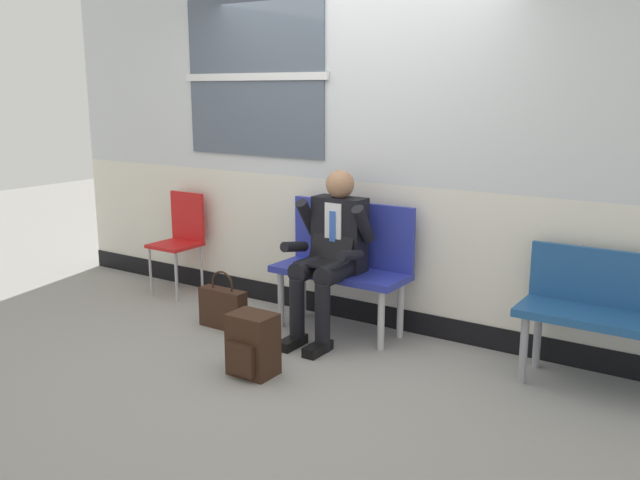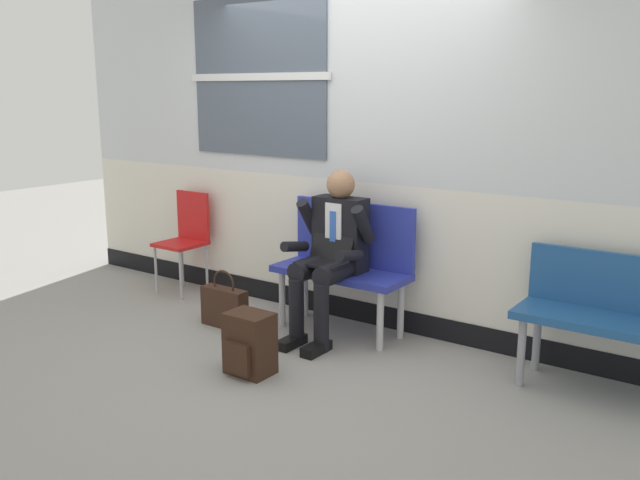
{
  "view_description": "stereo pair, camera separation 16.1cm",
  "coord_description": "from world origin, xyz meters",
  "px_view_note": "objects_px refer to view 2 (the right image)",
  "views": [
    {
      "loc": [
        2.67,
        -3.92,
        1.81
      ],
      "look_at": [
        0.04,
        0.04,
        0.75
      ],
      "focal_mm": 37.94,
      "sensor_mm": 36.0,
      "label": 1
    },
    {
      "loc": [
        2.81,
        -3.83,
        1.81
      ],
      "look_at": [
        0.04,
        0.04,
        0.75
      ],
      "focal_mm": 37.94,
      "sensor_mm": 36.0,
      "label": 2
    }
  ],
  "objects_px": {
    "person_seated": "(331,251)",
    "bench_with_person": "(346,259)",
    "bench_empty": "(611,312)",
    "handbag": "(224,306)",
    "backpack": "(249,344)",
    "folding_chair": "(187,233)"
  },
  "relations": [
    {
      "from": "bench_with_person",
      "to": "backpack",
      "type": "height_order",
      "value": "bench_with_person"
    },
    {
      "from": "bench_with_person",
      "to": "bench_empty",
      "type": "relative_size",
      "value": 0.98
    },
    {
      "from": "bench_empty",
      "to": "handbag",
      "type": "height_order",
      "value": "bench_empty"
    },
    {
      "from": "backpack",
      "to": "folding_chair",
      "type": "bearing_deg",
      "value": 147.38
    },
    {
      "from": "bench_with_person",
      "to": "person_seated",
      "type": "xyz_separation_m",
      "value": [
        0.0,
        -0.21,
        0.1
      ]
    },
    {
      "from": "person_seated",
      "to": "backpack",
      "type": "distance_m",
      "value": 0.98
    },
    {
      "from": "bench_with_person",
      "to": "folding_chair",
      "type": "distance_m",
      "value": 1.74
    },
    {
      "from": "bench_empty",
      "to": "handbag",
      "type": "relative_size",
      "value": 2.32
    },
    {
      "from": "backpack",
      "to": "bench_empty",
      "type": "bearing_deg",
      "value": 28.38
    },
    {
      "from": "backpack",
      "to": "folding_chair",
      "type": "xyz_separation_m",
      "value": [
        -1.69,
        1.08,
        0.34
      ]
    },
    {
      "from": "backpack",
      "to": "handbag",
      "type": "relative_size",
      "value": 0.9
    },
    {
      "from": "person_seated",
      "to": "backpack",
      "type": "height_order",
      "value": "person_seated"
    },
    {
      "from": "bench_empty",
      "to": "folding_chair",
      "type": "height_order",
      "value": "folding_chair"
    },
    {
      "from": "person_seated",
      "to": "bench_with_person",
      "type": "bearing_deg",
      "value": 90.0
    },
    {
      "from": "bench_empty",
      "to": "backpack",
      "type": "bearing_deg",
      "value": -151.62
    },
    {
      "from": "person_seated",
      "to": "handbag",
      "type": "height_order",
      "value": "person_seated"
    },
    {
      "from": "bench_empty",
      "to": "backpack",
      "type": "height_order",
      "value": "bench_empty"
    },
    {
      "from": "folding_chair",
      "to": "person_seated",
      "type": "bearing_deg",
      "value": -7.28
    },
    {
      "from": "bench_empty",
      "to": "person_seated",
      "type": "distance_m",
      "value": 1.92
    },
    {
      "from": "backpack",
      "to": "bench_with_person",
      "type": "bearing_deg",
      "value": 87.52
    },
    {
      "from": "person_seated",
      "to": "folding_chair",
      "type": "distance_m",
      "value": 1.76
    },
    {
      "from": "bench_with_person",
      "to": "folding_chair",
      "type": "height_order",
      "value": "bench_with_person"
    }
  ]
}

